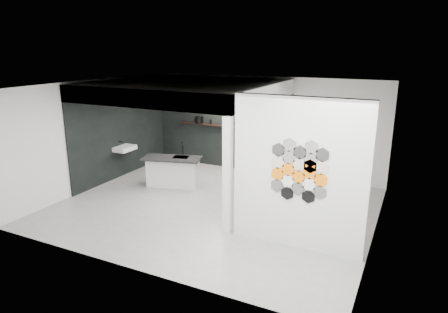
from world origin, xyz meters
TOP-DOWN VIEW (x-y plane):
  - floor at (0.00, 0.00)m, footprint 7.00×6.00m
  - partition_panel at (2.23, -1.00)m, footprint 2.45×0.15m
  - bay_clad_back at (-1.30, 2.97)m, footprint 4.40×0.04m
  - bay_clad_left at (-3.47, 1.00)m, footprint 0.04×4.00m
  - bulkhead at (-1.30, 1.00)m, footprint 4.40×4.00m
  - corner_column at (0.82, -1.00)m, footprint 0.16×0.16m
  - fascia_beam at (-1.30, -0.92)m, footprint 4.40×0.16m
  - wall_basin at (-3.24, 0.80)m, footprint 0.40×0.60m
  - display_shelf at (-1.20, 2.87)m, footprint 3.00×0.15m
  - kitchen_island at (-1.65, 0.78)m, footprint 1.64×1.05m
  - stockpot at (-2.01, 2.87)m, footprint 0.32×0.32m
  - kettle at (-0.41, 2.87)m, footprint 0.20×0.20m
  - glass_bowl at (0.15, 2.87)m, footprint 0.17×0.17m
  - glass_vase at (0.15, 2.87)m, footprint 0.14×0.14m
  - bottle_dark at (-1.62, 2.87)m, footprint 0.07×0.07m
  - utensil_cup at (-1.97, 2.87)m, footprint 0.09×0.09m
  - hex_tile_cluster at (2.26, -1.09)m, footprint 1.04×0.02m

SIDE VIEW (x-z plane):
  - floor at x=0.00m, z-range -0.01..0.00m
  - kitchen_island at x=-1.65m, z-range -0.20..1.02m
  - wall_basin at x=-3.24m, z-range 0.79..0.91m
  - bay_clad_back at x=-1.30m, z-range 0.00..2.35m
  - bay_clad_left at x=-3.47m, z-range 0.00..2.35m
  - corner_column at x=0.82m, z-range 0.00..2.35m
  - display_shelf at x=-1.20m, z-range 1.28..1.32m
  - glass_bowl at x=0.15m, z-range 1.32..1.42m
  - utensil_cup at x=-1.97m, z-range 1.32..1.42m
  - kettle at x=-0.41m, z-range 1.32..1.46m
  - bottle_dark at x=-1.62m, z-range 1.32..1.46m
  - glass_vase at x=0.15m, z-range 1.32..1.47m
  - partition_panel at x=2.23m, z-range 0.00..2.80m
  - stockpot at x=-2.01m, z-range 1.32..1.52m
  - hex_tile_cluster at x=2.26m, z-range 0.92..2.09m
  - bulkhead at x=-1.30m, z-range 2.35..2.75m
  - fascia_beam at x=-1.30m, z-range 2.35..2.75m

